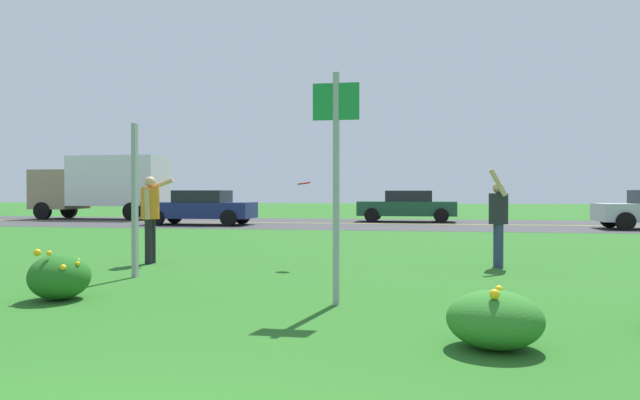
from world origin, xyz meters
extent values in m
plane|color=#26601E|center=(0.00, 11.60, 0.00)|extent=(120.00, 120.00, 0.00)
cube|color=#38383A|center=(0.00, 23.20, 0.00)|extent=(120.00, 9.17, 0.01)
cube|color=yellow|center=(0.00, 23.20, 0.01)|extent=(120.00, 0.16, 0.00)
ellipsoid|color=#2D7526|center=(2.26, 3.32, 0.25)|extent=(0.83, 0.79, 0.50)
sphere|color=yellow|center=(2.31, 3.44, 0.49)|extent=(0.07, 0.07, 0.07)
sphere|color=yellow|center=(2.23, 3.11, 0.51)|extent=(0.09, 0.09, 0.09)
sphere|color=yellow|center=(2.22, 3.47, 0.44)|extent=(0.06, 0.06, 0.06)
ellipsoid|color=#23661E|center=(-2.86, 4.73, 0.29)|extent=(0.74, 0.79, 0.58)
sphere|color=yellow|center=(-2.56, 4.66, 0.47)|extent=(0.06, 0.06, 0.06)
sphere|color=yellow|center=(-3.08, 4.61, 0.60)|extent=(0.09, 0.09, 0.09)
sphere|color=yellow|center=(-2.86, 4.52, 0.61)|extent=(0.07, 0.07, 0.07)
sphere|color=yellow|center=(-2.64, 4.78, 0.49)|extent=(0.07, 0.07, 0.07)
sphere|color=yellow|center=(-2.97, 4.77, 0.47)|extent=(0.09, 0.09, 0.09)
sphere|color=yellow|center=(-2.65, 4.49, 0.44)|extent=(0.07, 0.07, 0.07)
sphere|color=yellow|center=(-2.73, 4.89, 0.43)|extent=(0.06, 0.06, 0.06)
cube|color=#93969B|center=(-2.87, 6.69, 1.23)|extent=(0.07, 0.10, 2.45)
cube|color=#93969B|center=(0.62, 5.02, 1.39)|extent=(0.07, 0.10, 2.79)
cube|color=#197F38|center=(0.62, 4.99, 2.44)|extent=(0.56, 0.03, 0.44)
cylinder|color=orange|center=(-3.45, 8.38, 1.15)|extent=(0.34, 0.34, 0.60)
sphere|color=tan|center=(-3.45, 8.38, 1.55)|extent=(0.21, 0.21, 0.21)
cylinder|color=black|center=(-3.46, 8.47, 0.43)|extent=(0.14, 0.14, 0.85)
cylinder|color=black|center=(-3.44, 8.30, 0.43)|extent=(0.14, 0.14, 0.85)
cylinder|color=tan|center=(-3.36, 8.59, 1.51)|extent=(0.57, 0.14, 0.27)
cylinder|color=tan|center=(-3.41, 8.19, 1.13)|extent=(0.12, 0.10, 0.57)
cylinder|color=#232328|center=(3.00, 8.95, 1.06)|extent=(0.34, 0.34, 0.55)
sphere|color=tan|center=(3.00, 8.95, 1.44)|extent=(0.21, 0.21, 0.21)
cylinder|color=navy|center=(3.01, 8.86, 0.39)|extent=(0.14, 0.14, 0.78)
cylinder|color=navy|center=(2.99, 9.03, 0.39)|extent=(0.14, 0.14, 0.78)
cylinder|color=tan|center=(2.97, 8.75, 1.53)|extent=(0.34, 0.12, 0.50)
cylinder|color=tan|center=(2.96, 9.14, 1.04)|extent=(0.12, 0.10, 0.53)
cylinder|color=red|center=(-0.50, 8.55, 1.53)|extent=(0.24, 0.24, 0.06)
torus|color=red|center=(-0.50, 8.55, 1.52)|extent=(0.24, 0.24, 0.07)
cylinder|color=black|center=(8.79, 20.25, 0.33)|extent=(0.66, 0.22, 0.66)
cylinder|color=black|center=(8.79, 22.03, 0.33)|extent=(0.66, 0.22, 0.66)
cube|color=#194C2D|center=(0.95, 25.26, 0.62)|extent=(4.50, 1.82, 0.66)
cube|color=black|center=(1.05, 25.26, 1.19)|extent=(2.10, 1.64, 0.52)
cylinder|color=black|center=(-0.60, 24.37, 0.33)|extent=(0.66, 0.22, 0.66)
cylinder|color=black|center=(-0.60, 26.15, 0.33)|extent=(0.66, 0.22, 0.66)
cylinder|color=black|center=(2.50, 24.37, 0.33)|extent=(0.66, 0.22, 0.66)
cylinder|color=black|center=(2.50, 26.15, 0.33)|extent=(0.66, 0.22, 0.66)
cube|color=navy|center=(-7.54, 21.14, 0.62)|extent=(4.50, 1.82, 0.66)
cube|color=black|center=(-7.44, 21.14, 1.19)|extent=(2.10, 1.64, 0.52)
cylinder|color=black|center=(-9.09, 20.25, 0.33)|extent=(0.66, 0.22, 0.66)
cylinder|color=black|center=(-9.09, 22.03, 0.33)|extent=(0.66, 0.22, 0.66)
cylinder|color=black|center=(-5.99, 20.25, 0.33)|extent=(0.66, 0.22, 0.66)
cylinder|color=black|center=(-5.99, 22.03, 0.33)|extent=(0.66, 0.22, 0.66)
cube|color=#937F60|center=(-16.89, 25.26, 1.52)|extent=(2.10, 2.30, 2.00)
cube|color=silver|center=(-13.54, 25.26, 1.95)|extent=(4.60, 2.30, 2.50)
cylinder|color=black|center=(-17.09, 24.16, 0.44)|extent=(0.88, 0.26, 0.88)
cylinder|color=black|center=(-17.09, 26.36, 0.44)|extent=(0.88, 0.26, 0.88)
cylinder|color=black|center=(-12.26, 24.16, 0.44)|extent=(0.88, 0.26, 0.88)
cylinder|color=black|center=(-12.26, 26.36, 0.44)|extent=(0.88, 0.26, 0.88)
camera|label=1|loc=(1.63, -1.83, 1.35)|focal=32.35mm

